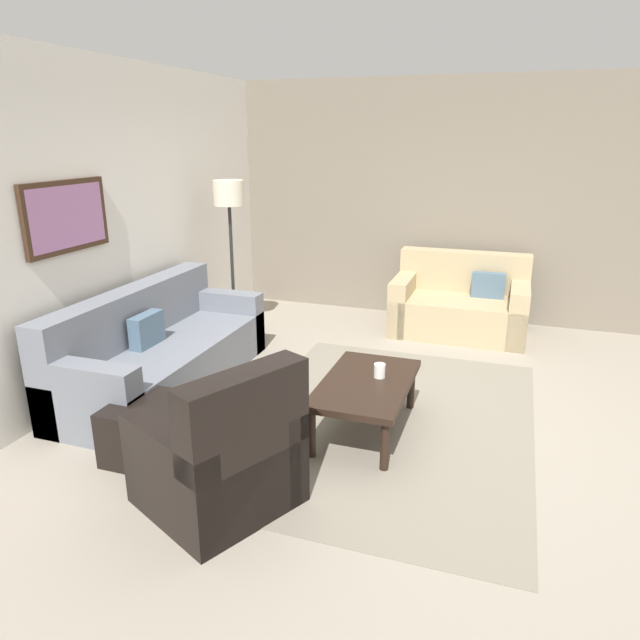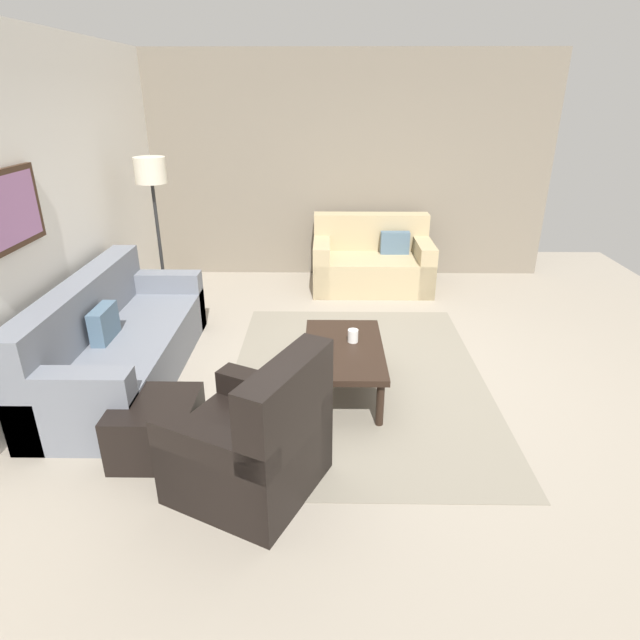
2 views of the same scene
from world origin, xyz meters
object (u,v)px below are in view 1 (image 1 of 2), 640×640
ottoman (154,430)px  lamp_standing (229,209)px  framed_artwork (67,217)px  armchair_leather (224,462)px  coffee_table (366,387)px  couch_loveseat (460,306)px  couch_main (157,354)px  cup (380,371)px

ottoman → lamp_standing: (2.49, 0.63, 1.21)m
framed_artwork → armchair_leather: bearing=-118.4°
armchair_leather → ottoman: size_ratio=1.91×
armchair_leather → coffee_table: bearing=-25.3°
couch_loveseat → armchair_leather: size_ratio=1.37×
couch_main → framed_artwork: framed_artwork is taller
couch_main → ottoman: couch_main is taller
cup → lamp_standing: lamp_standing is taller
coffee_table → framed_artwork: size_ratio=1.26×
lamp_standing → ottoman: bearing=-165.7°
couch_loveseat → armchair_leather: armchair_leather is taller
armchair_leather → ottoman: 0.83m
couch_main → lamp_standing: lamp_standing is taller
coffee_table → lamp_standing: 2.76m
armchair_leather → lamp_standing: bearing=25.8°
couch_loveseat → lamp_standing: size_ratio=0.86×
lamp_standing → coffee_table: bearing=-130.4°
ottoman → framed_artwork: (0.62, 1.08, 1.35)m
couch_loveseat → framed_artwork: size_ratio=1.68×
coffee_table → lamp_standing: size_ratio=0.64×
armchair_leather → lamp_standing: size_ratio=0.63×
armchair_leather → cup: 1.45m
armchair_leather → cup: bearing=-26.3°
armchair_leather → coffee_table: size_ratio=0.97×
couch_main → armchair_leather: armchair_leather is taller
couch_loveseat → lamp_standing: bearing=112.4°
cup → coffee_table: bearing=142.7°
couch_main → cup: (-0.12, -2.06, 0.17)m
armchair_leather → ottoman: (0.36, 0.74, -0.11)m
couch_loveseat → coffee_table: size_ratio=1.33×
couch_main → couch_loveseat: 3.41m
armchair_leather → framed_artwork: 2.41m
lamp_standing → framed_artwork: 1.92m
armchair_leather → cup: size_ratio=9.98×
couch_loveseat → cup: (-2.53, 0.35, 0.16)m
armchair_leather → framed_artwork: framed_artwork is taller
couch_main → couch_loveseat: (2.42, -2.41, 0.00)m
ottoman → lamp_standing: 2.84m
couch_loveseat → armchair_leather: 3.96m
lamp_standing → framed_artwork: bearing=166.7°
couch_loveseat → framed_artwork: 4.19m
ottoman → framed_artwork: size_ratio=0.64×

